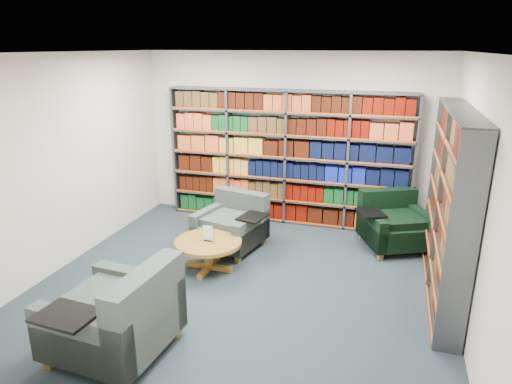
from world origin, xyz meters
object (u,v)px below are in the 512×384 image
(chair_teal_left, at_px, (233,225))
(chair_teal_front, at_px, (121,320))
(chair_green_right, at_px, (393,225))
(coffee_table, at_px, (208,247))

(chair_teal_left, height_order, chair_teal_front, chair_teal_front)
(chair_green_right, relative_size, chair_teal_front, 0.95)
(chair_teal_left, distance_m, chair_green_right, 2.38)
(chair_teal_left, bearing_deg, chair_teal_front, -93.51)
(chair_teal_front, height_order, coffee_table, chair_teal_front)
(coffee_table, bearing_deg, chair_green_right, 33.62)
(chair_teal_left, height_order, coffee_table, chair_teal_left)
(chair_teal_front, bearing_deg, chair_green_right, 54.56)
(chair_green_right, xyz_separation_m, coffee_table, (-2.33, -1.55, 0.01))
(chair_teal_left, relative_size, chair_teal_front, 0.89)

